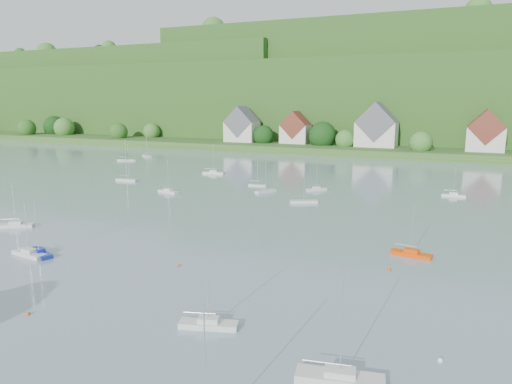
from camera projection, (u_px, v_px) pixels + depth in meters
far_shore_strip at (369, 147)px, 206.33m from camera, size 600.00×60.00×3.00m
forested_ridge at (394, 98)px, 263.67m from camera, size 620.00×181.22×69.89m
village_building_0 at (242, 127)px, 214.80m from camera, size 14.00×10.40×16.00m
village_building_1 at (296, 130)px, 206.88m from camera, size 12.00×9.36×14.00m
village_building_2 at (377, 129)px, 191.88m from camera, size 16.00×11.44×18.00m
village_building_3 at (486, 134)px, 174.47m from camera, size 13.00×10.40×15.50m
near_sailboat_0 at (29, 253)px, 67.21m from camera, size 6.07×2.38×7.98m
near_sailboat_1 at (39, 252)px, 67.62m from camera, size 6.02×3.49×7.84m
near_sailboat_3 at (208, 323)px, 46.16m from camera, size 5.97×3.20×7.77m
near_sailboat_4 at (340, 377)px, 37.11m from camera, size 7.18×3.19×9.37m
near_sailboat_5 at (411, 253)px, 67.21m from camera, size 5.83×2.48×7.62m
near_sailboat_6 at (16, 225)px, 82.41m from camera, size 5.93×4.36×7.95m
mooring_buoy_0 at (28, 315)px, 48.96m from camera, size 0.43×0.43×0.43m
mooring_buoy_2 at (389, 270)px, 61.65m from camera, size 0.46×0.46×0.46m
mooring_buoy_3 at (179, 266)px, 63.24m from camera, size 0.40×0.40×0.40m
mooring_buoy_4 at (440, 362)px, 40.20m from camera, size 0.47×0.47×0.47m
far_sailboat_cluster at (347, 182)px, 125.76m from camera, size 189.48×72.83×8.71m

